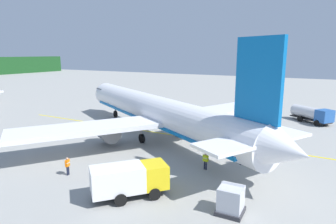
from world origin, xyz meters
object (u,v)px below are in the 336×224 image
Objects in this scene: airliner_foreground at (157,112)px; crew_loader_left at (241,155)px; service_truck_baggage at (312,114)px; cargo_container_near at (231,200)px; crew_marshaller at (206,160)px; crew_loader_right at (68,165)px; service_truck_fuel at (129,179)px.

crew_loader_left is (-3.86, -11.89, -2.40)m from airliner_foreground.
service_truck_baggage reaches higher than cargo_container_near.
crew_marshaller is at bearing -125.69° from airliner_foreground.
crew_loader_right is (-7.04, 10.26, 0.01)m from crew_marshaller.
crew_loader_right is at bearing 93.44° from cargo_container_near.
service_truck_baggage is at bearing -12.46° from crew_loader_left.
service_truck_fuel is 2.82× the size of cargo_container_near.
service_truck_fuel reaches higher than crew_loader_left.
service_truck_fuel is at bearing 162.13° from service_truck_baggage.
cargo_container_near is at bearing -133.47° from airliner_foreground.
service_truck_baggage is 3.97× the size of crew_marshaller.
cargo_container_near is at bearing -145.39° from crew_marshaller.
service_truck_baggage is 3.82× the size of crew_loader_left.
airliner_foreground is at bearing 23.54° from service_truck_fuel.
service_truck_fuel is at bearing 101.20° from cargo_container_near.
airliner_foreground is 5.89× the size of service_truck_baggage.
airliner_foreground is at bearing 46.53° from cargo_container_near.
service_truck_baggage is (33.03, -10.65, -0.04)m from service_truck_fuel.
crew_loader_right is (-13.72, 0.96, -2.43)m from airliner_foreground.
service_truck_fuel is 3.38× the size of crew_loader_left.
cargo_container_near is at bearing -86.56° from crew_loader_right.
service_truck_baggage is 37.03m from crew_loader_right.
cargo_container_near is 1.20× the size of crew_loader_left.
airliner_foreground is 6.66× the size of service_truck_fuel.
airliner_foreground is 25.28m from service_truck_baggage.
cargo_container_near reaches higher than crew_loader_right.
cargo_container_near is 7.50m from crew_marshaller.
airliner_foreground is 23.12× the size of crew_loader_right.
cargo_container_near is 1.23× the size of crew_loader_right.
service_truck_fuel reaches higher than crew_marshaller.
crew_loader_left is (2.82, -2.59, 0.04)m from crew_marshaller.
crew_loader_right is (-0.87, 14.52, 0.01)m from cargo_container_near.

